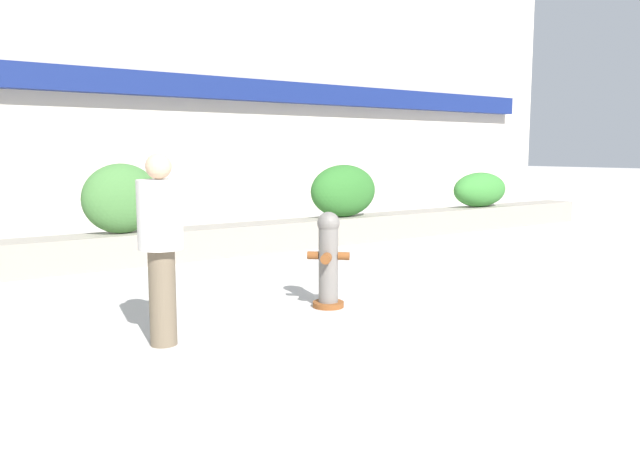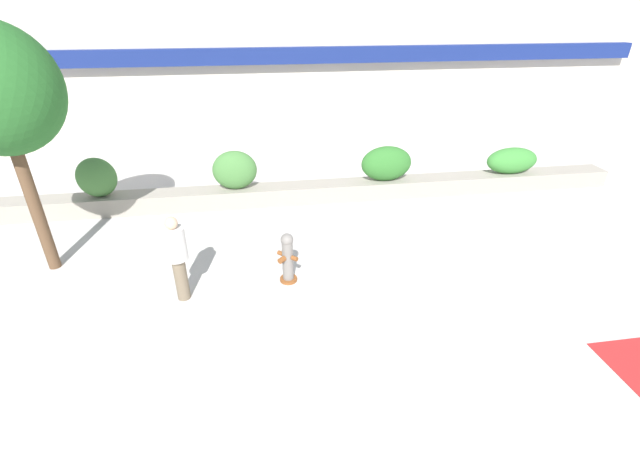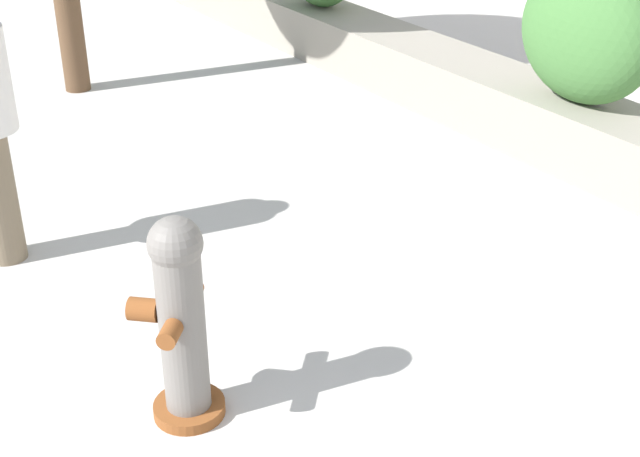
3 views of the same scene
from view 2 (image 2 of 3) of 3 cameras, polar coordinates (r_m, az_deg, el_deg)
name	(u,v)px [view 2 (image 2 of 3)]	position (r m, az deg, el deg)	size (l,w,h in m)	color
ground_plane	(364,346)	(7.36, 5.84, -15.37)	(120.00, 120.00, 0.00)	#BCB7B2
building_facade	(290,35)	(17.25, -3.96, 24.32)	(30.00, 1.36, 8.00)	beige
planter_wall_low	(314,192)	(12.24, -0.86, 4.87)	(18.00, 0.70, 0.50)	gray
hedge_bush_0	(97,177)	(12.57, -27.64, 6.05)	(1.00, 0.68, 1.05)	#427538
hedge_bush_1	(235,170)	(11.87, -11.30, 7.65)	(1.19, 0.64, 1.07)	#427538
hedge_bush_2	(386,163)	(12.41, 8.84, 8.56)	(1.45, 0.70, 1.00)	#2D6B28
hedge_bush_3	(512,160)	(14.06, 24.21, 8.27)	(1.55, 0.70, 0.78)	#387F33
fire_hydrant	(288,257)	(8.53, -4.35, -3.87)	(0.50, 0.50, 1.08)	brown
pedestrian	(177,254)	(8.22, -18.57, -3.20)	(0.54, 0.54, 1.73)	brown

